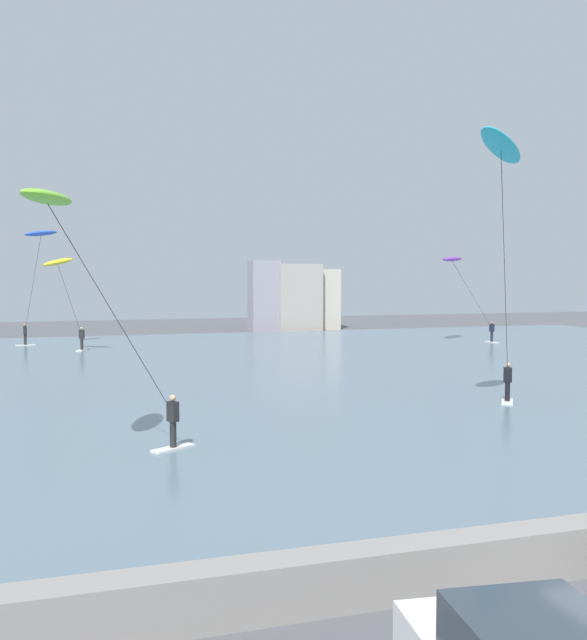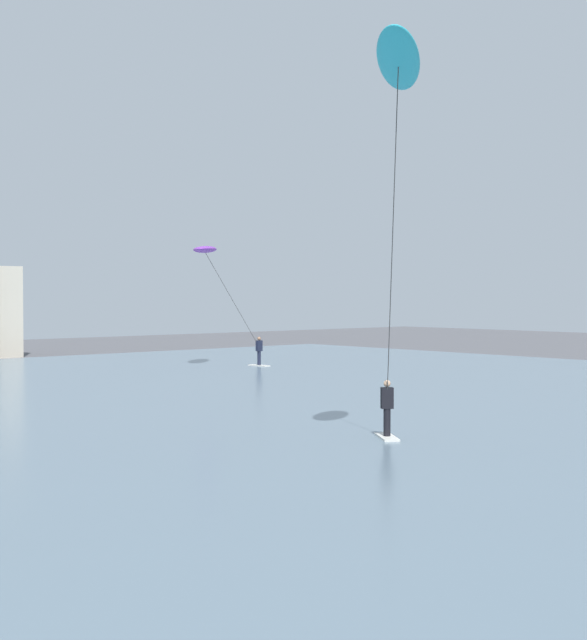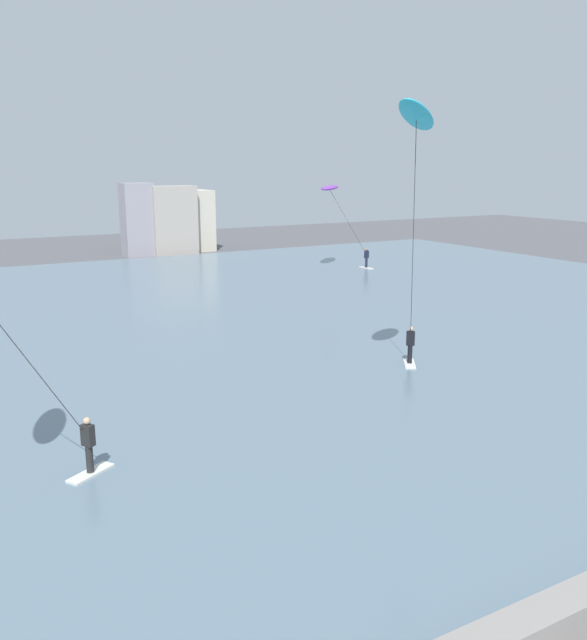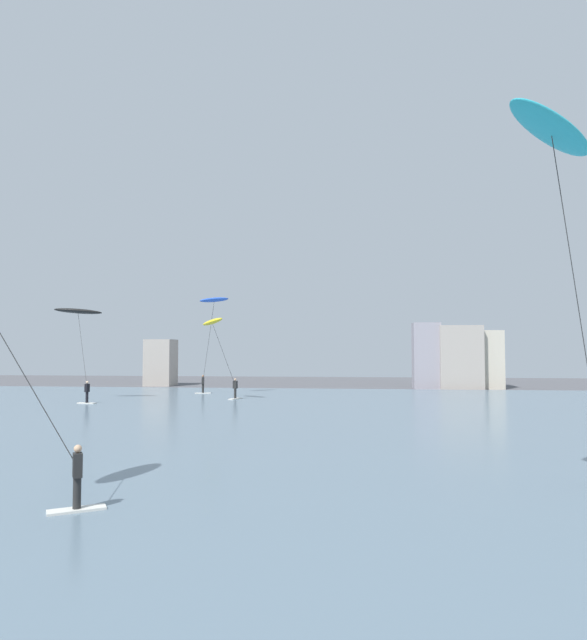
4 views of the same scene
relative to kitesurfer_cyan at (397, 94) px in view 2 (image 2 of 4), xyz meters
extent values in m
cube|color=silver|center=(1.77, 1.96, -9.11)|extent=(1.16, 1.40, 0.06)
cylinder|color=black|center=(1.77, 1.96, -8.69)|extent=(0.20, 0.20, 0.78)
cube|color=black|center=(1.77, 1.96, -8.00)|extent=(0.40, 0.37, 0.60)
sphere|color=tan|center=(1.77, 1.96, -7.59)|extent=(0.20, 0.20, 0.20)
cylinder|color=#333333|center=(0.80, 0.89, -3.69)|extent=(1.97, 2.18, 8.72)
ellipsoid|color=#28B2C6|center=(-0.17, -0.19, 0.81)|extent=(3.27, 2.91, 1.24)
cube|color=silver|center=(15.97, 24.87, -9.11)|extent=(0.50, 1.42, 0.06)
cylinder|color=#191E33|center=(15.97, 24.87, -8.69)|extent=(0.20, 0.20, 0.78)
cube|color=#191E33|center=(15.97, 24.87, -8.00)|extent=(0.35, 0.23, 0.60)
sphere|color=#9E7051|center=(15.97, 24.87, -7.59)|extent=(0.20, 0.20, 0.20)
cylinder|color=#333333|center=(14.47, 25.37, -5.42)|extent=(3.03, 1.03, 5.28)
ellipsoid|color=purple|center=(12.97, 25.88, -2.63)|extent=(3.48, 3.53, 0.53)
camera|label=1|loc=(-15.21, -22.80, -3.93)|focal=39.55mm
camera|label=2|loc=(-17.94, -16.26, -5.03)|focal=53.21mm
camera|label=3|loc=(-15.83, -19.08, -0.89)|focal=37.21mm
camera|label=4|loc=(-5.55, -15.22, -5.03)|focal=30.88mm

